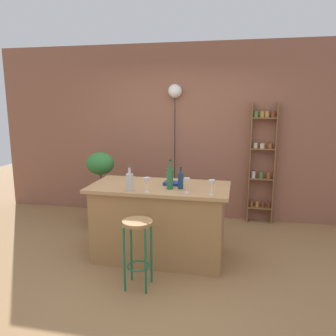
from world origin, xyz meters
TOP-DOWN VIEW (x-y plane):
  - ground at (0.00, 0.00)m, footprint 12.00×12.00m
  - back_wall at (0.00, 1.95)m, footprint 6.40×0.10m
  - kitchen_counter at (0.00, 0.30)m, footprint 1.65×0.82m
  - bar_stool at (-0.05, -0.42)m, footprint 0.31×0.31m
  - spice_shelf at (1.27, 1.81)m, footprint 0.39×0.13m
  - plant_stool at (-1.11, 1.13)m, footprint 0.33×0.33m
  - potted_plant at (-1.11, 1.13)m, footprint 0.42×0.38m
  - bottle_soda_blue at (-0.27, -0.01)m, footprint 0.08×0.08m
  - bottle_wine_red at (0.15, 0.17)m, footprint 0.07×0.07m
  - bottle_olive_oil at (0.27, 0.20)m, footprint 0.06×0.06m
  - wine_glass_left at (0.37, 0.06)m, footprint 0.07×0.07m
  - wine_glass_center at (0.64, 0.02)m, footprint 0.07×0.07m
  - wine_glass_right at (-0.07, -0.01)m, footprint 0.07×0.07m
  - cookbook at (0.15, 0.36)m, footprint 0.22×0.16m
  - pendant_globe_light at (-0.11, 1.84)m, footprint 0.22×0.22m

SIDE VIEW (x-z plane):
  - ground at x=0.00m, z-range 0.00..0.00m
  - plant_stool at x=-1.11m, z-range 0.00..0.48m
  - kitchen_counter at x=0.00m, z-range 0.00..0.91m
  - bar_stool at x=-0.05m, z-range 0.16..0.88m
  - potted_plant at x=-1.11m, z-range 0.54..1.22m
  - cookbook at x=0.15m, z-range 0.91..0.94m
  - spice_shelf at x=1.27m, z-range 0.05..1.93m
  - bottle_olive_oil at x=0.27m, z-range 0.88..1.13m
  - bottle_soda_blue at x=-0.27m, z-range 0.87..1.15m
  - wine_glass_left at x=0.37m, z-range 0.94..1.11m
  - wine_glass_center at x=0.64m, z-range 0.94..1.11m
  - wine_glass_right at x=-0.07m, z-range 0.94..1.11m
  - bottle_wine_red at x=0.15m, z-range 0.87..1.20m
  - back_wall at x=0.00m, z-range 0.00..2.80m
  - pendant_globe_light at x=-0.11m, z-range 0.94..3.11m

